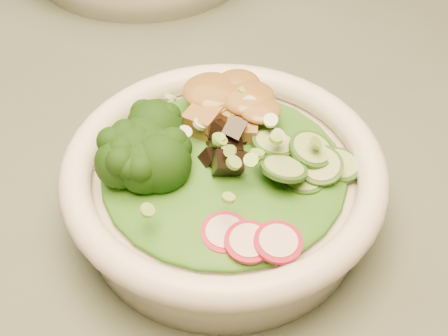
% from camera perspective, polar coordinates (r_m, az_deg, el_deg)
% --- Properties ---
extents(dining_table, '(1.20, 0.80, 0.75)m').
position_cam_1_polar(dining_table, '(0.64, -4.32, -3.02)').
color(dining_table, black).
rests_on(dining_table, ground).
extents(salad_bowl, '(0.23, 0.23, 0.06)m').
position_cam_1_polar(salad_bowl, '(0.45, 0.00, -1.59)').
color(salad_bowl, white).
rests_on(salad_bowl, dining_table).
extents(lettuce_bed, '(0.17, 0.17, 0.02)m').
position_cam_1_polar(lettuce_bed, '(0.44, -0.00, 0.09)').
color(lettuce_bed, '#1A5812').
rests_on(lettuce_bed, salad_bowl).
extents(broccoli_florets, '(0.08, 0.08, 0.04)m').
position_cam_1_polar(broccoli_florets, '(0.43, -7.11, 1.11)').
color(broccoli_florets, black).
rests_on(broccoli_florets, salad_bowl).
extents(radish_slices, '(0.10, 0.06, 0.02)m').
position_cam_1_polar(radish_slices, '(0.40, 0.33, -5.50)').
color(radish_slices, '#A40C2F').
rests_on(radish_slices, salad_bowl).
extents(cucumber_slices, '(0.08, 0.08, 0.03)m').
position_cam_1_polar(cucumber_slices, '(0.43, 7.36, 0.82)').
color(cucumber_slices, '#9FC86F').
rests_on(cucumber_slices, salad_bowl).
extents(mushroom_heap, '(0.08, 0.08, 0.03)m').
position_cam_1_polar(mushroom_heap, '(0.44, 0.01, 2.08)').
color(mushroom_heap, black).
rests_on(mushroom_heap, salad_bowl).
extents(tofu_cubes, '(0.09, 0.07, 0.03)m').
position_cam_1_polar(tofu_cubes, '(0.47, 0.20, 5.59)').
color(tofu_cubes, olive).
rests_on(tofu_cubes, salad_bowl).
extents(peanut_sauce, '(0.06, 0.05, 0.01)m').
position_cam_1_polar(peanut_sauce, '(0.46, 0.20, 6.63)').
color(peanut_sauce, brown).
rests_on(peanut_sauce, tofu_cubes).
extents(scallion_garnish, '(0.16, 0.16, 0.02)m').
position_cam_1_polar(scallion_garnish, '(0.42, 0.00, 1.94)').
color(scallion_garnish, '#75B53F').
rests_on(scallion_garnish, salad_bowl).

